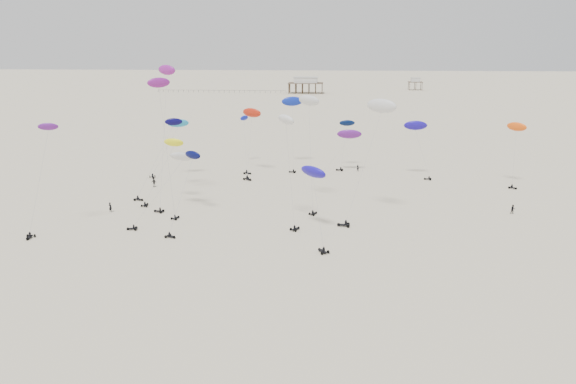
# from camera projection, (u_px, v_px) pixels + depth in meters

# --- Properties ---
(ground_plane) EXTENTS (900.00, 900.00, 0.00)m
(ground_plane) POSITION_uv_depth(u_px,v_px,m) (313.00, 130.00, 197.05)
(ground_plane) COLOR beige
(pavilion_main) EXTENTS (21.00, 13.00, 9.80)m
(pavilion_main) POSITION_uv_depth(u_px,v_px,m) (306.00, 86.00, 341.27)
(pavilion_main) COLOR brown
(pavilion_main) RESTS_ON ground
(pavilion_small) EXTENTS (9.00, 7.00, 8.00)m
(pavilion_small) POSITION_uv_depth(u_px,v_px,m) (415.00, 85.00, 365.01)
(pavilion_small) COLOR brown
(pavilion_small) RESTS_ON ground
(pier_fence) EXTENTS (80.20, 0.20, 1.50)m
(pier_fence) POSITION_uv_depth(u_px,v_px,m) (222.00, 91.00, 346.14)
(pier_fence) COLOR black
(pier_fence) RESTS_ON ground
(rig_0) EXTENTS (9.26, 5.64, 13.49)m
(rig_0) POSITION_uv_depth(u_px,v_px,m) (173.00, 133.00, 125.80)
(rig_0) COLOR black
(rig_0) RESTS_ON ground
(rig_1) EXTENTS (7.41, 7.21, 12.67)m
(rig_1) POSITION_uv_depth(u_px,v_px,m) (167.00, 157.00, 105.74)
(rig_1) COLOR black
(rig_1) RESTS_ON ground
(rig_2) EXTENTS (4.49, 13.12, 26.15)m
(rig_2) POSITION_uv_depth(u_px,v_px,m) (165.00, 97.00, 103.86)
(rig_2) COLOR black
(rig_2) RESTS_ON ground
(rig_3) EXTENTS (4.29, 7.96, 17.47)m
(rig_3) POSITION_uv_depth(u_px,v_px,m) (40.00, 175.00, 87.93)
(rig_3) COLOR black
(rig_3) RESTS_ON ground
(rig_4) EXTENTS (4.21, 7.93, 13.40)m
(rig_4) POSITION_uv_depth(u_px,v_px,m) (516.00, 137.00, 118.40)
(rig_4) COLOR black
(rig_4) RESTS_ON ground
(rig_5) EXTENTS (4.96, 8.04, 18.47)m
(rig_5) POSITION_uv_depth(u_px,v_px,m) (288.00, 142.00, 91.19)
(rig_5) COLOR black
(rig_5) RESTS_ON ground
(rig_7) EXTENTS (3.72, 16.75, 17.01)m
(rig_7) POSITION_uv_depth(u_px,v_px,m) (187.00, 177.00, 95.42)
(rig_7) COLOR black
(rig_7) RESTS_ON ground
(rig_8) EXTENTS (9.79, 8.88, 11.75)m
(rig_8) POSITION_uv_depth(u_px,v_px,m) (346.00, 138.00, 131.33)
(rig_8) COLOR black
(rig_8) RESTS_ON ground
(rig_9) EXTENTS (8.27, 16.64, 17.05)m
(rig_9) POSITION_uv_depth(u_px,v_px,m) (175.00, 166.00, 100.60)
(rig_9) COLOR black
(rig_9) RESTS_ON ground
(rig_10) EXTENTS (6.38, 6.28, 12.89)m
(rig_10) POSITION_uv_depth(u_px,v_px,m) (417.00, 130.00, 126.23)
(rig_10) COLOR black
(rig_10) RESTS_ON ground
(rig_11) EXTENTS (7.65, 12.28, 16.99)m
(rig_11) POSITION_uv_depth(u_px,v_px,m) (162.00, 146.00, 112.37)
(rig_11) COLOR black
(rig_11) RESTS_ON ground
(rig_12) EXTENTS (4.45, 7.09, 11.80)m
(rig_12) POSITION_uv_depth(u_px,v_px,m) (345.00, 135.00, 135.45)
(rig_12) COLOR black
(rig_12) RESTS_ON ground
(rig_13) EXTENTS (5.62, 12.78, 18.05)m
(rig_13) POSITION_uv_depth(u_px,v_px,m) (292.00, 108.00, 137.20)
(rig_13) COLOR black
(rig_13) RESTS_ON ground
(rig_14) EXTENTS (5.46, 12.11, 15.85)m
(rig_14) POSITION_uv_depth(u_px,v_px,m) (251.00, 125.00, 128.42)
(rig_14) COLOR black
(rig_14) RESTS_ON ground
(rig_15) EXTENTS (5.76, 15.09, 13.83)m
(rig_15) POSITION_uv_depth(u_px,v_px,m) (315.00, 182.00, 88.52)
(rig_15) COLOR black
(rig_15) RESTS_ON ground
(rig_16) EXTENTS (4.98, 12.29, 20.94)m
(rig_16) POSITION_uv_depth(u_px,v_px,m) (309.00, 115.00, 102.68)
(rig_16) COLOR black
(rig_16) RESTS_ON ground
(rig_17) EXTENTS (9.96, 11.09, 21.04)m
(rig_17) POSITION_uv_depth(u_px,v_px,m) (376.00, 124.00, 94.89)
(rig_17) COLOR black
(rig_17) RESTS_ON ground
(rig_18) EXTENTS (4.88, 4.02, 24.06)m
(rig_18) POSITION_uv_depth(u_px,v_px,m) (163.00, 114.00, 93.42)
(rig_18) COLOR black
(rig_18) RESTS_ON ground
(rig_19) EXTENTS (4.94, 16.26, 17.25)m
(rig_19) POSITION_uv_depth(u_px,v_px,m) (246.00, 141.00, 136.22)
(rig_19) COLOR black
(rig_19) RESTS_ON ground
(spectator_0) EXTENTS (0.92, 0.79, 2.13)m
(spectator_0) POSITION_uv_depth(u_px,v_px,m) (111.00, 212.00, 101.02)
(spectator_0) COLOR black
(spectator_0) RESTS_ON ground
(spectator_1) EXTENTS (1.00, 0.62, 1.98)m
(spectator_1) POSITION_uv_depth(u_px,v_px,m) (512.00, 214.00, 99.96)
(spectator_1) COLOR black
(spectator_1) RESTS_ON ground
(spectator_2) EXTENTS (1.29, 0.74, 2.13)m
(spectator_2) POSITION_uv_depth(u_px,v_px,m) (154.00, 187.00, 118.79)
(spectator_2) COLOR black
(spectator_2) RESTS_ON ground
(spectator_3) EXTENTS (0.83, 0.79, 1.89)m
(spectator_3) POSITION_uv_depth(u_px,v_px,m) (358.00, 171.00, 133.38)
(spectator_3) COLOR black
(spectator_3) RESTS_ON ground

